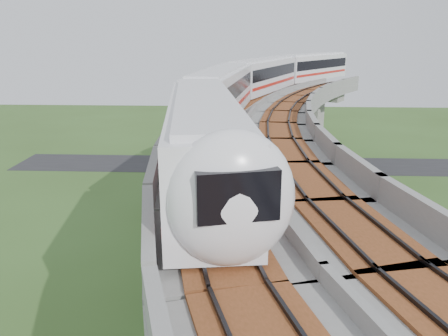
# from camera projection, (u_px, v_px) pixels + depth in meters

# --- Properties ---
(ground) EXTENTS (160.00, 160.00, 0.00)m
(ground) POSITION_uv_depth(u_px,v_px,m) (242.00, 292.00, 29.03)
(ground) COLOR #355120
(ground) RESTS_ON ground
(asphalt_road) EXTENTS (60.00, 8.00, 0.03)m
(asphalt_road) POSITION_uv_depth(u_px,v_px,m) (244.00, 165.00, 57.70)
(asphalt_road) COLOR #232326
(asphalt_road) RESTS_ON ground
(viaduct) EXTENTS (19.58, 73.98, 11.40)m
(viaduct) POSITION_uv_depth(u_px,v_px,m) (308.00, 162.00, 26.23)
(viaduct) COLOR #99968E
(viaduct) RESTS_ON ground
(metro_train) EXTENTS (18.97, 59.60, 3.64)m
(metro_train) POSITION_uv_depth(u_px,v_px,m) (267.00, 83.00, 38.60)
(metro_train) COLOR silver
(metro_train) RESTS_ON ground
(fence) EXTENTS (3.87, 38.73, 1.50)m
(fence) POSITION_uv_depth(u_px,v_px,m) (392.00, 286.00, 28.38)
(fence) COLOR #2D382D
(fence) RESTS_ON ground
(tree_0) EXTENTS (1.82, 1.82, 2.94)m
(tree_0) POSITION_uv_depth(u_px,v_px,m) (349.00, 166.00, 49.70)
(tree_0) COLOR #382314
(tree_0) RESTS_ON ground
(tree_1) EXTENTS (2.92, 2.92, 3.21)m
(tree_1) POSITION_uv_depth(u_px,v_px,m) (340.00, 194.00, 41.35)
(tree_1) COLOR #382314
(tree_1) RESTS_ON ground
(tree_2) EXTENTS (2.77, 2.77, 3.11)m
(tree_2) POSITION_uv_depth(u_px,v_px,m) (334.00, 218.00, 36.04)
(tree_2) COLOR #382314
(tree_2) RESTS_ON ground
(tree_3) EXTENTS (3.14, 3.14, 3.90)m
(tree_3) POSITION_uv_depth(u_px,v_px,m) (348.00, 282.00, 25.52)
(tree_3) COLOR #382314
(tree_3) RESTS_ON ground
(car_dark) EXTENTS (4.81, 2.85, 1.31)m
(car_dark) POSITION_uv_depth(u_px,v_px,m) (404.00, 238.00, 35.28)
(car_dark) COLOR black
(car_dark) RESTS_ON dirt_lot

